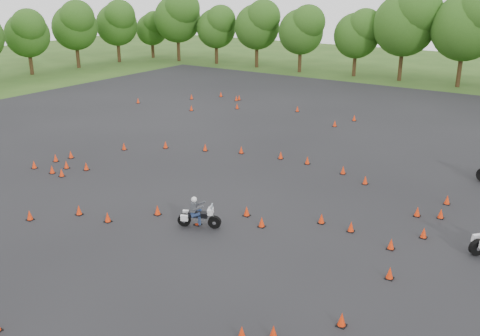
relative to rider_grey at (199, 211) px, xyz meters
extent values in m
plane|color=#2D5119|center=(-1.00, 0.74, -0.76)|extent=(140.00, 140.00, 0.00)
plane|color=black|center=(-1.00, 6.74, -0.75)|extent=(62.00, 62.00, 0.00)
cone|color=red|center=(0.05, 10.40, -0.53)|extent=(0.26, 0.26, 0.45)
cone|color=red|center=(8.48, 0.38, -0.53)|extent=(0.26, 0.26, 0.45)
cone|color=red|center=(-0.20, 0.12, -0.53)|extent=(0.26, 0.26, 0.45)
cone|color=red|center=(-4.39, 9.97, -0.53)|extent=(0.26, 0.26, 0.45)
cone|color=red|center=(-17.31, 21.16, -0.53)|extent=(0.26, 0.26, 0.45)
cone|color=red|center=(-6.90, -3.72, -0.53)|extent=(0.26, 0.26, 0.45)
cone|color=red|center=(8.16, -3.24, -0.53)|extent=(0.26, 0.26, 0.45)
cone|color=red|center=(4.34, 3.33, -0.53)|extent=(0.26, 0.26, 0.45)
cone|color=red|center=(8.67, 6.86, -0.53)|extent=(0.26, 0.26, 0.45)
cone|color=red|center=(4.16, 9.12, -0.53)|extent=(0.26, 0.26, 0.45)
cone|color=red|center=(2.29, 1.53, -0.53)|extent=(0.26, 0.26, 0.45)
cone|color=red|center=(-13.49, 22.90, -0.53)|extent=(0.26, 0.26, 0.45)
cone|color=red|center=(7.76, 2.65, -0.53)|extent=(0.26, 0.26, 0.45)
cone|color=red|center=(1.09, 2.14, -0.53)|extent=(0.26, 0.26, 0.45)
cone|color=red|center=(-12.84, 0.89, -0.53)|extent=(0.26, 0.26, 0.45)
cone|color=red|center=(-12.60, 3.35, -0.53)|extent=(0.26, 0.26, 0.45)
cone|color=red|center=(-2.43, -0.06, -0.53)|extent=(0.26, 0.26, 0.45)
cone|color=red|center=(-11.26, 0.91, -0.53)|extent=(0.26, 0.26, 0.45)
cone|color=red|center=(-20.22, 17.17, -0.53)|extent=(0.26, 0.26, 0.45)
cone|color=red|center=(-2.20, 19.37, -0.53)|extent=(0.26, 0.26, 0.45)
cone|color=red|center=(-6.81, 22.13, -0.53)|extent=(0.26, 0.26, 0.45)
cone|color=red|center=(8.58, 4.42, -0.53)|extent=(0.26, 0.26, 0.45)
cone|color=red|center=(-9.13, 8.16, -0.53)|extent=(0.26, 0.26, 0.45)
cone|color=red|center=(-14.40, 17.48, -0.53)|extent=(0.26, 0.26, 0.45)
cone|color=red|center=(-3.79, -1.90, -0.53)|extent=(0.26, 0.26, 0.45)
cone|color=red|center=(-11.12, 6.40, -0.53)|extent=(0.26, 0.26, 0.45)
cone|color=red|center=(5.91, -5.56, -0.53)|extent=(0.26, 0.26, 0.45)
cone|color=red|center=(2.52, 9.96, -0.53)|extent=(0.26, 0.26, 0.45)
cone|color=red|center=(6.70, -5.00, -0.53)|extent=(0.26, 0.26, 0.45)
cone|color=red|center=(-10.39, 0.87, -0.53)|extent=(0.26, 0.26, 0.45)
cone|color=red|center=(-11.27, 1.92, -0.53)|extent=(0.26, 0.26, 0.45)
cone|color=red|center=(-12.83, 2.39, -0.53)|extent=(0.26, 0.26, 0.45)
cone|color=red|center=(7.70, 6.48, -0.53)|extent=(0.26, 0.26, 0.45)
cone|color=red|center=(-10.08, 2.36, -0.53)|extent=(0.26, 0.26, 0.45)
cone|color=red|center=(-15.70, 23.56, -0.53)|extent=(0.26, 0.26, 0.45)
cone|color=red|center=(-5.48, -2.09, -0.53)|extent=(0.26, 0.26, 0.45)
cone|color=red|center=(-13.42, 23.25, -0.53)|extent=(0.26, 0.26, 0.45)
cone|color=red|center=(-6.61, 9.12, -0.53)|extent=(0.26, 0.26, 0.45)
cone|color=red|center=(-11.59, 20.19, -0.53)|extent=(0.26, 0.26, 0.45)
cone|color=red|center=(-1.65, 21.81, -0.53)|extent=(0.26, 0.26, 0.45)
cone|color=red|center=(5.77, 3.27, -0.53)|extent=(0.26, 0.26, 0.45)
cone|color=red|center=(8.50, 8.72, -0.53)|extent=(0.26, 0.26, 0.45)
cone|color=red|center=(-1.77, 10.40, -0.53)|extent=(0.26, 0.26, 0.45)
camera|label=1|loc=(13.41, -16.93, 9.55)|focal=40.00mm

